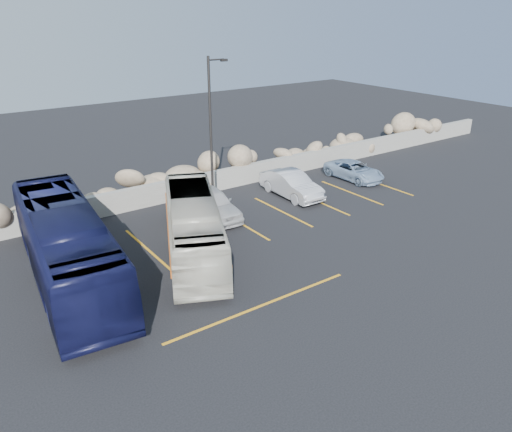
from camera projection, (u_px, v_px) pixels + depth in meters
ground at (286, 300)px, 18.77m from camera, size 90.00×90.00×0.00m
seawall at (151, 195)px, 27.56m from camera, size 60.00×0.40×1.20m
riprap_pile at (141, 177)px, 28.20m from camera, size 54.00×2.80×2.60m
parking_lines at (289, 223)px, 25.43m from camera, size 18.16×9.36×0.01m
lamppost at (212, 131)px, 25.62m from camera, size 1.14×0.18×8.00m
vintage_bus at (193, 227)px, 21.88m from camera, size 5.78×9.25×2.56m
tour_coach at (66, 246)px, 19.51m from camera, size 3.71×11.34×3.10m
car_a at (211, 203)px, 25.91m from camera, size 2.20×4.67×1.54m
car_b at (291, 184)px, 28.78m from camera, size 1.65×4.46×1.46m
car_d at (354, 171)px, 31.76m from camera, size 2.01×4.14×1.13m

